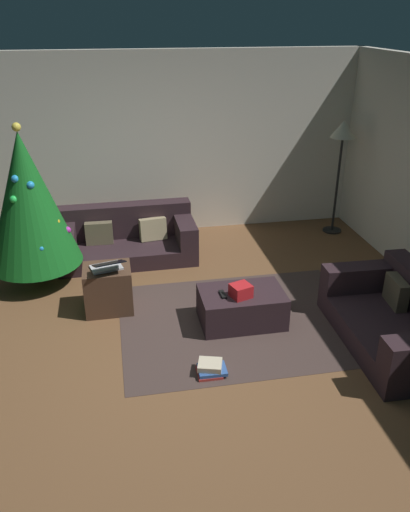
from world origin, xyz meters
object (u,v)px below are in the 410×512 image
object	(u,v)px
tv_remote	(223,294)
christmas_tree	(28,200)
gift_box	(241,291)
couch_right	(403,320)
book_stack	(211,368)
side_table	(108,289)
laptop	(107,266)
ottoman	(242,307)
couch_left	(127,238)
corner_lamp	(343,138)

from	to	relation	value
tv_remote	christmas_tree	size ratio (longest dim) A/B	0.08
gift_box	tv_remote	world-z (taller)	gift_box
couch_right	book_stack	size ratio (longest dim) A/B	5.91
gift_box	couch_right	bearing A→B (deg)	-20.44
side_table	laptop	bearing A→B (deg)	-75.95
ottoman	side_table	size ratio (longest dim) A/B	1.72
tv_remote	side_table	world-z (taller)	side_table
couch_left	laptop	size ratio (longest dim) A/B	4.15
gift_box	book_stack	xyz separation A→B (m)	(-0.46, -0.72, -0.38)
couch_right	tv_remote	world-z (taller)	couch_right
christmas_tree	ottoman	bearing A→B (deg)	-31.15
christmas_tree	book_stack	world-z (taller)	christmas_tree
gift_box	couch_left	bearing A→B (deg)	119.00
couch_left	corner_lamp	bearing A→B (deg)	-174.75
tv_remote	side_table	size ratio (longest dim) A/B	0.31
gift_box	christmas_tree	world-z (taller)	christmas_tree
tv_remote	book_stack	xyz separation A→B (m)	(-0.28, -0.78, -0.32)
christmas_tree	corner_lamp	size ratio (longest dim) A/B	1.17
couch_right	corner_lamp	distance (m)	3.14
tv_remote	book_stack	distance (m)	0.89
christmas_tree	book_stack	distance (m)	2.96
christmas_tree	side_table	world-z (taller)	christmas_tree
tv_remote	couch_right	bearing A→B (deg)	-22.43
christmas_tree	side_table	distance (m)	1.43
corner_lamp	couch_left	bearing A→B (deg)	-174.05
side_table	laptop	xyz separation A→B (m)	(0.01, -0.05, 0.31)
couch_left	corner_lamp	world-z (taller)	corner_lamp
ottoman	gift_box	world-z (taller)	gift_box
christmas_tree	laptop	world-z (taller)	christmas_tree
couch_right	side_table	bearing A→B (deg)	69.14
corner_lamp	christmas_tree	bearing A→B (deg)	-168.60
side_table	ottoman	bearing A→B (deg)	-20.84
ottoman	corner_lamp	size ratio (longest dim) A/B	0.53
christmas_tree	laptop	size ratio (longest dim) A/B	4.49
couch_left	side_table	world-z (taller)	couch_left
gift_box	corner_lamp	size ratio (longest dim) A/B	0.12
side_table	book_stack	xyz separation A→B (m)	(0.90, -1.34, -0.20)
couch_left	christmas_tree	xyz separation A→B (m)	(-1.11, -0.53, 0.80)
laptop	book_stack	bearing A→B (deg)	-55.34
christmas_tree	corner_lamp	distance (m)	4.34
couch_right	christmas_tree	world-z (taller)	christmas_tree
gift_box	book_stack	bearing A→B (deg)	-122.57
book_stack	corner_lamp	xyz separation A→B (m)	(2.49, 3.02, 1.37)
tv_remote	gift_box	bearing A→B (deg)	-21.19
couch_left	ottoman	bearing A→B (deg)	120.25
book_stack	corner_lamp	distance (m)	4.15
couch_right	christmas_tree	size ratio (longest dim) A/B	0.85
couch_right	laptop	bearing A→B (deg)	69.97
couch_right	laptop	world-z (taller)	laptop
christmas_tree	corner_lamp	world-z (taller)	christmas_tree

